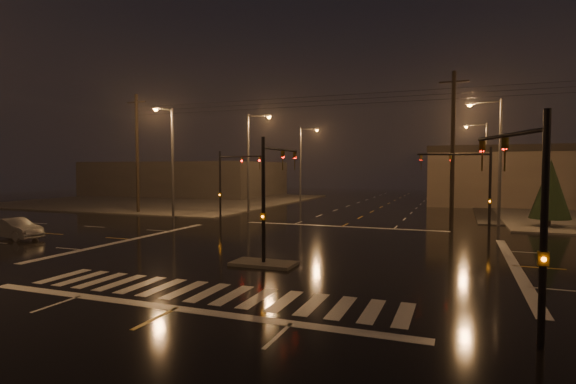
# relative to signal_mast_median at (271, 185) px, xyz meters

# --- Properties ---
(ground) EXTENTS (140.00, 140.00, 0.00)m
(ground) POSITION_rel_signal_mast_median_xyz_m (-0.00, 3.07, -3.75)
(ground) COLOR black
(ground) RESTS_ON ground
(sidewalk_nw) EXTENTS (36.00, 36.00, 0.12)m
(sidewalk_nw) POSITION_rel_signal_mast_median_xyz_m (-30.00, 33.07, -3.69)
(sidewalk_nw) COLOR #46433E
(sidewalk_nw) RESTS_ON ground
(median_island) EXTENTS (3.00, 1.60, 0.15)m
(median_island) POSITION_rel_signal_mast_median_xyz_m (-0.00, -0.93, -3.68)
(median_island) COLOR #46433E
(median_island) RESTS_ON ground
(crosswalk) EXTENTS (15.00, 2.60, 0.01)m
(crosswalk) POSITION_rel_signal_mast_median_xyz_m (-0.00, -5.93, -3.75)
(crosswalk) COLOR beige
(crosswalk) RESTS_ON ground
(stop_bar_near) EXTENTS (16.00, 0.50, 0.01)m
(stop_bar_near) POSITION_rel_signal_mast_median_xyz_m (-0.00, -7.93, -3.75)
(stop_bar_near) COLOR beige
(stop_bar_near) RESTS_ON ground
(stop_bar_far) EXTENTS (16.00, 0.50, 0.01)m
(stop_bar_far) POSITION_rel_signal_mast_median_xyz_m (-0.00, 14.07, -3.75)
(stop_bar_far) COLOR beige
(stop_bar_far) RESTS_ON ground
(commercial_block) EXTENTS (30.00, 18.00, 5.60)m
(commercial_block) POSITION_rel_signal_mast_median_xyz_m (-35.00, 45.07, -0.95)
(commercial_block) COLOR #393532
(commercial_block) RESTS_ON ground
(signal_mast_median) EXTENTS (0.25, 4.59, 6.00)m
(signal_mast_median) POSITION_rel_signal_mast_median_xyz_m (0.00, 0.00, 0.00)
(signal_mast_median) COLOR black
(signal_mast_median) RESTS_ON ground
(signal_mast_ne) EXTENTS (4.84, 1.86, 6.00)m
(signal_mast_ne) POSITION_rel_signal_mast_median_xyz_m (9.50, 13.21, 0.04)
(signal_mast_ne) COLOR black
(signal_mast_ne) RESTS_ON ground
(signal_mast_nw) EXTENTS (4.84, 1.86, 6.00)m
(signal_mast_nw) POSITION_rel_signal_mast_median_xyz_m (-9.50, 13.21, 0.04)
(signal_mast_nw) COLOR black
(signal_mast_nw) RESTS_ON ground
(signal_mast_se) EXTENTS (1.55, 3.87, 6.00)m
(signal_mast_se) POSITION_rel_signal_mast_median_xyz_m (10.23, -6.68, -0.04)
(signal_mast_se) COLOR black
(signal_mast_se) RESTS_ON ground
(streetlight_1) EXTENTS (2.77, 0.32, 10.00)m
(streetlight_1) POSITION_rel_signal_mast_median_xyz_m (-11.18, 21.07, 2.05)
(streetlight_1) COLOR #38383A
(streetlight_1) RESTS_ON ground
(streetlight_2) EXTENTS (2.77, 0.32, 10.00)m
(streetlight_2) POSITION_rel_signal_mast_median_xyz_m (-11.18, 37.07, 2.05)
(streetlight_2) COLOR #38383A
(streetlight_2) RESTS_ON ground
(streetlight_3) EXTENTS (2.77, 0.32, 10.00)m
(streetlight_3) POSITION_rel_signal_mast_median_xyz_m (11.18, 19.07, 2.05)
(streetlight_3) COLOR #38383A
(streetlight_3) RESTS_ON ground
(streetlight_4) EXTENTS (2.77, 0.32, 10.00)m
(streetlight_4) POSITION_rel_signal_mast_median_xyz_m (11.18, 39.07, 2.05)
(streetlight_4) COLOR #38383A
(streetlight_4) RESTS_ON ground
(streetlight_5) EXTENTS (0.32, 2.77, 10.00)m
(streetlight_5) POSITION_rel_signal_mast_median_xyz_m (-16.00, 14.26, 2.05)
(streetlight_5) COLOR #38383A
(streetlight_5) RESTS_ON ground
(utility_pole_0) EXTENTS (2.20, 0.32, 12.00)m
(utility_pole_0) POSITION_rel_signal_mast_median_xyz_m (-22.00, 17.07, 2.38)
(utility_pole_0) COLOR black
(utility_pole_0) RESTS_ON ground
(utility_pole_1) EXTENTS (2.20, 0.32, 12.00)m
(utility_pole_1) POSITION_rel_signal_mast_median_xyz_m (8.00, 17.07, 2.38)
(utility_pole_1) COLOR black
(utility_pole_1) RESTS_ON ground
(conifer_0) EXTENTS (2.91, 2.91, 5.25)m
(conifer_0) POSITION_rel_signal_mast_median_xyz_m (15.04, 19.11, -0.78)
(conifer_0) COLOR black
(conifer_0) RESTS_ON ground
(car_crossing) EXTENTS (4.21, 1.76, 1.35)m
(car_crossing) POSITION_rel_signal_mast_median_xyz_m (-18.23, 0.51, -3.07)
(car_crossing) COLOR #56585D
(car_crossing) RESTS_ON ground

